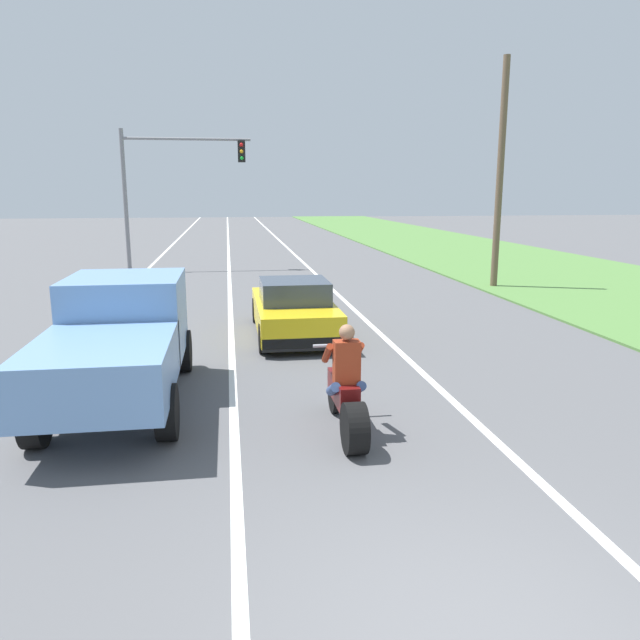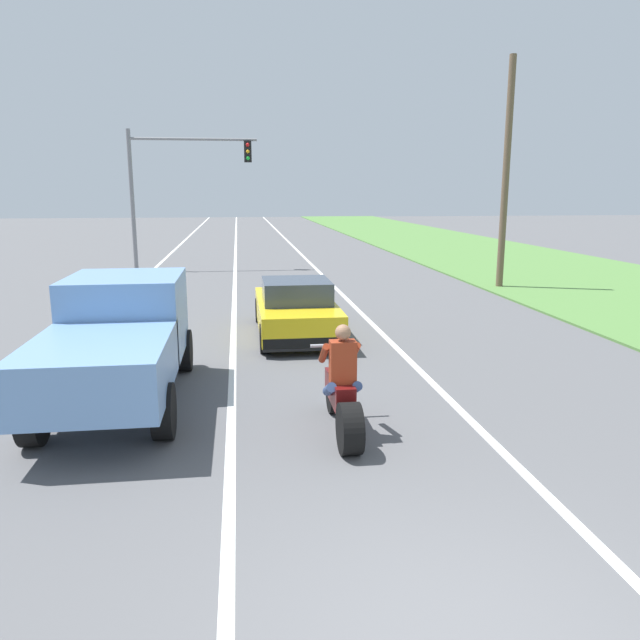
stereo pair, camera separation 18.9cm
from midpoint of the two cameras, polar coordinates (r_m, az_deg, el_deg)
The scene contains 9 objects.
lane_stripe_left_solid at distance 24.33m, azimuth -16.28°, elevation 3.44°, with size 0.14×120.00×0.01m, color white.
lane_stripe_right_solid at distance 24.30m, azimuth 0.78°, elevation 3.91°, with size 0.14×120.00×0.01m, color white.
lane_stripe_centre_dashed at distance 24.05m, azimuth -7.76°, elevation 3.72°, with size 0.14×120.00×0.01m, color white.
grass_verge_right at distance 27.64m, azimuth 22.07°, elevation 4.07°, with size 10.00×120.00×0.06m, color #517F3D.
motorcycle_with_rider at distance 8.61m, azimuth 2.75°, elevation -7.12°, with size 0.70×2.21×1.62m.
sports_car_yellow at distance 14.57m, azimuth -1.90°, elevation 0.97°, with size 1.84×4.30×1.37m.
pickup_truck_left_lane_light_blue at distance 10.30m, azimuth -17.92°, elevation -1.53°, with size 2.02×4.80×1.98m.
traffic_light_mast_near at distance 27.71m, azimuth -13.46°, elevation 12.98°, with size 5.50×0.34×6.00m.
utility_pole_roadside at distance 22.69m, azimuth 17.25°, elevation 12.82°, with size 0.24×0.24×7.91m, color brown.
Camera 2 is at (-1.62, -3.82, 3.40)m, focal length 34.16 mm.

